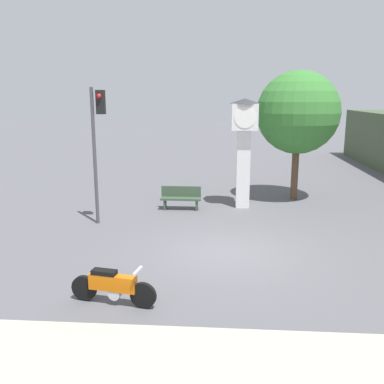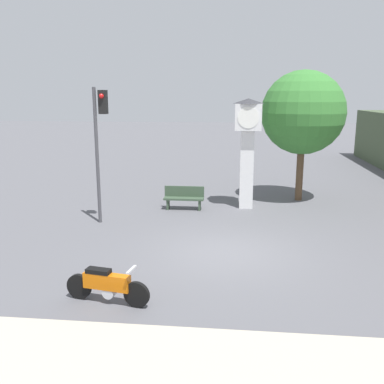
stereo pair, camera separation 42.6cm
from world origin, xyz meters
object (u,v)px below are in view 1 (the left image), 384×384
at_px(traffic_light, 97,132).
at_px(clock_tower, 244,136).
at_px(bench, 181,197).
at_px(motorcycle, 113,286).
at_px(street_tree, 298,113).

bearing_deg(traffic_light, clock_tower, 27.79).
bearing_deg(traffic_light, bench, 38.78).
bearing_deg(motorcycle, traffic_light, 118.69).
xyz_separation_m(traffic_light, street_tree, (7.46, 4.20, 0.51)).
xyz_separation_m(clock_tower, street_tree, (2.32, 1.49, 0.85)).
xyz_separation_m(motorcycle, street_tree, (5.51, 10.16, 3.34)).
relative_size(clock_tower, street_tree, 0.79).
distance_m(clock_tower, street_tree, 2.89).
distance_m(motorcycle, traffic_light, 6.88).
bearing_deg(street_tree, bench, -156.72).
height_order(motorcycle, traffic_light, traffic_light).
distance_m(clock_tower, traffic_light, 5.82).
height_order(motorcycle, clock_tower, clock_tower).
relative_size(clock_tower, traffic_light, 0.92).
relative_size(motorcycle, bench, 1.24).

